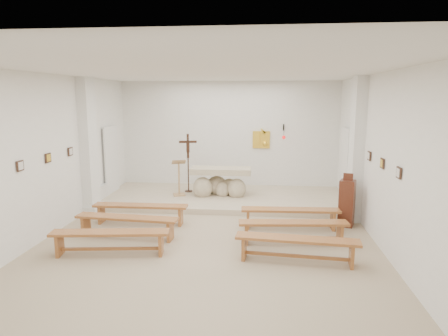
# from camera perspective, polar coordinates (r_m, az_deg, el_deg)

# --- Properties ---
(ground) EXTENTS (7.00, 10.00, 0.00)m
(ground) POSITION_cam_1_polar(r_m,az_deg,el_deg) (8.48, -2.39, -10.69)
(ground) COLOR tan
(ground) RESTS_ON ground
(wall_left) EXTENTS (0.02, 10.00, 3.50)m
(wall_left) POSITION_cam_1_polar(r_m,az_deg,el_deg) (9.19, -24.57, 1.32)
(wall_left) COLOR white
(wall_left) RESTS_ON ground
(wall_right) EXTENTS (0.02, 10.00, 3.50)m
(wall_right) POSITION_cam_1_polar(r_m,az_deg,el_deg) (8.28, 22.18, 0.61)
(wall_right) COLOR white
(wall_right) RESTS_ON ground
(wall_back) EXTENTS (7.00, 0.02, 3.50)m
(wall_back) POSITION_cam_1_polar(r_m,az_deg,el_deg) (12.94, 0.68, 4.57)
(wall_back) COLOR white
(wall_back) RESTS_ON ground
(ceiling) EXTENTS (7.00, 10.00, 0.02)m
(ceiling) POSITION_cam_1_polar(r_m,az_deg,el_deg) (7.93, -2.58, 13.58)
(ceiling) COLOR silver
(ceiling) RESTS_ON wall_back
(sanctuary_platform) EXTENTS (6.98, 3.00, 0.15)m
(sanctuary_platform) POSITION_cam_1_polar(r_m,az_deg,el_deg) (11.77, 0.02, -4.29)
(sanctuary_platform) COLOR beige
(sanctuary_platform) RESTS_ON ground
(pilaster_left) EXTENTS (0.26, 0.55, 3.50)m
(pilaster_left) POSITION_cam_1_polar(r_m,az_deg,el_deg) (10.89, -18.76, 2.96)
(pilaster_left) COLOR white
(pilaster_left) RESTS_ON ground
(pilaster_right) EXTENTS (0.26, 0.55, 3.50)m
(pilaster_right) POSITION_cam_1_polar(r_m,az_deg,el_deg) (10.17, 18.40, 2.50)
(pilaster_right) COLOR white
(pilaster_right) RESTS_ON ground
(gold_wall_relief) EXTENTS (0.55, 0.04, 0.55)m
(gold_wall_relief) POSITION_cam_1_polar(r_m,az_deg,el_deg) (12.87, 5.34, 4.05)
(gold_wall_relief) COLOR yellow
(gold_wall_relief) RESTS_ON wall_back
(sanctuary_lamp) EXTENTS (0.11, 0.36, 0.44)m
(sanctuary_lamp) POSITION_cam_1_polar(r_m,az_deg,el_deg) (12.62, 8.53, 4.58)
(sanctuary_lamp) COLOR black
(sanctuary_lamp) RESTS_ON wall_back
(station_frame_left_front) EXTENTS (0.03, 0.20, 0.20)m
(station_frame_left_front) POSITION_cam_1_polar(r_m,az_deg,el_deg) (8.51, -27.12, 0.28)
(station_frame_left_front) COLOR #392419
(station_frame_left_front) RESTS_ON wall_left
(station_frame_left_mid) EXTENTS (0.03, 0.20, 0.20)m
(station_frame_left_mid) POSITION_cam_1_polar(r_m,az_deg,el_deg) (9.35, -23.84, 1.33)
(station_frame_left_mid) COLOR #392419
(station_frame_left_mid) RESTS_ON wall_left
(station_frame_left_rear) EXTENTS (0.03, 0.20, 0.20)m
(station_frame_left_rear) POSITION_cam_1_polar(r_m,az_deg,el_deg) (10.23, -21.10, 2.21)
(station_frame_left_rear) COLOR #392419
(station_frame_left_rear) RESTS_ON wall_left
(station_frame_right_front) EXTENTS (0.03, 0.20, 0.20)m
(station_frame_right_front) POSITION_cam_1_polar(r_m,az_deg,el_deg) (7.53, 23.70, -0.63)
(station_frame_right_front) COLOR #392419
(station_frame_right_front) RESTS_ON wall_right
(station_frame_right_mid) EXTENTS (0.03, 0.20, 0.20)m
(station_frame_right_mid) POSITION_cam_1_polar(r_m,az_deg,el_deg) (8.47, 21.66, 0.64)
(station_frame_right_mid) COLOR #392419
(station_frame_right_mid) RESTS_ON wall_right
(station_frame_right_rear) EXTENTS (0.03, 0.20, 0.20)m
(station_frame_right_rear) POSITION_cam_1_polar(r_m,az_deg,el_deg) (9.42, 20.03, 1.65)
(station_frame_right_rear) COLOR #392419
(station_frame_right_rear) RESTS_ON wall_right
(radiator_left) EXTENTS (0.10, 0.85, 0.52)m
(radiator_left) POSITION_cam_1_polar(r_m,az_deg,el_deg) (11.81, -17.22, -3.73)
(radiator_left) COLOR silver
(radiator_left) RESTS_ON ground
(radiator_right) EXTENTS (0.10, 0.85, 0.52)m
(radiator_right) POSITION_cam_1_polar(r_m,az_deg,el_deg) (11.13, 17.50, -4.59)
(radiator_right) COLOR silver
(radiator_right) RESTS_ON ground
(altar) EXTENTS (1.76, 0.82, 0.90)m
(altar) POSITION_cam_1_polar(r_m,az_deg,el_deg) (11.70, -0.54, -2.26)
(altar) COLOR beige
(altar) RESTS_ON sanctuary_platform
(lectern) EXTENTS (0.47, 0.43, 1.10)m
(lectern) POSITION_cam_1_polar(r_m,az_deg,el_deg) (11.72, -6.45, -1.32)
(lectern) COLOR tan
(lectern) RESTS_ON sanctuary_platform
(crucifix_stand) EXTENTS (0.53, 0.23, 1.77)m
(crucifix_stand) POSITION_cam_1_polar(r_m,az_deg,el_deg) (12.07, -5.15, 1.34)
(crucifix_stand) COLOR #321C10
(crucifix_stand) RESTS_ON sanctuary_platform
(potted_plant) EXTENTS (0.53, 0.48, 0.50)m
(potted_plant) POSITION_cam_1_polar(r_m,az_deg,el_deg) (11.92, -1.33, -2.50)
(potted_plant) COLOR #265020
(potted_plant) RESTS_ON sanctuary_platform
(donation_pedestal) EXTENTS (0.43, 0.43, 1.27)m
(donation_pedestal) POSITION_cam_1_polar(r_m,az_deg,el_deg) (9.83, 17.13, -4.78)
(donation_pedestal) COLOR #5A2B19
(donation_pedestal) RESTS_ON ground
(bench_left_front) EXTENTS (2.25, 0.38, 0.48)m
(bench_left_front) POSITION_cam_1_polar(r_m,az_deg,el_deg) (9.79, -11.84, -5.82)
(bench_left_front) COLOR #A2602F
(bench_left_front) RESTS_ON ground
(bench_right_front) EXTENTS (2.26, 0.46, 0.48)m
(bench_right_front) POSITION_cam_1_polar(r_m,az_deg,el_deg) (9.37, 9.45, -6.47)
(bench_right_front) COLOR #A2602F
(bench_right_front) RESTS_ON ground
(bench_left_second) EXTENTS (2.27, 0.54, 0.48)m
(bench_left_second) POSITION_cam_1_polar(r_m,az_deg,el_deg) (8.92, -13.69, -7.48)
(bench_left_second) COLOR #A2602F
(bench_left_second) RESTS_ON ground
(bench_right_second) EXTENTS (2.27, 0.56, 0.48)m
(bench_right_second) POSITION_cam_1_polar(r_m,az_deg,el_deg) (8.45, 9.85, -8.33)
(bench_right_second) COLOR #A2602F
(bench_right_second) RESTS_ON ground
(bench_left_third) EXTENTS (2.28, 0.63, 0.48)m
(bench_left_third) POSITION_cam_1_polar(r_m,az_deg,el_deg) (8.07, -15.97, -9.49)
(bench_left_third) COLOR #A2602F
(bench_left_third) RESTS_ON ground
(bench_right_third) EXTENTS (2.27, 0.56, 0.48)m
(bench_right_third) POSITION_cam_1_polar(r_m,az_deg,el_deg) (7.55, 10.36, -10.63)
(bench_right_third) COLOR #A2602F
(bench_right_third) RESTS_ON ground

